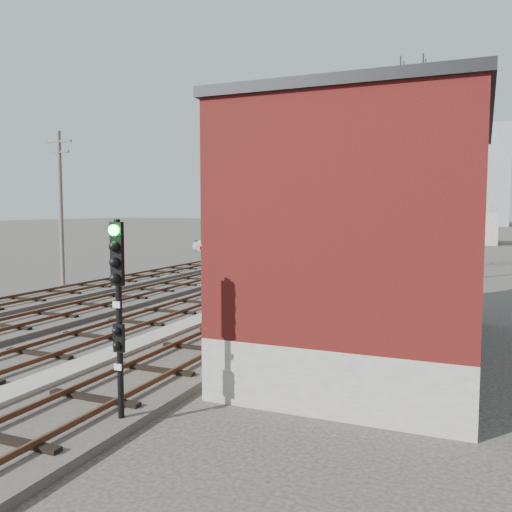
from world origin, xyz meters
The scene contains 23 objects.
ground centered at (0.00, 60.00, 0.00)m, with size 320.00×320.00×0.00m, color #282621.
track_right centered at (2.50, 39.00, 0.11)m, with size 3.20×90.00×0.39m.
track_mid_right centered at (-1.50, 39.00, 0.11)m, with size 3.20×90.00×0.39m.
track_mid_left centered at (-5.50, 39.00, 0.11)m, with size 3.20×90.00×0.39m.
track_left centered at (-9.50, 39.00, 0.11)m, with size 3.20×90.00×0.39m.
platform_curb centered at (0.50, 14.00, 0.13)m, with size 0.90×28.00×0.26m, color gray.
brick_building centered at (7.50, 12.00, 3.63)m, with size 6.54×12.20×7.22m.
lattice_tower centered at (5.50, 35.00, 7.50)m, with size 1.60×1.60×15.00m.
utility_pole_left_a centered at (-12.50, 20.00, 4.80)m, with size 1.80×0.24×9.00m.
utility_pole_left_b centered at (-12.50, 45.00, 4.80)m, with size 1.80×0.24×9.00m.
utility_pole_left_c centered at (-12.50, 70.00, 4.80)m, with size 1.80×0.24×9.00m.
utility_pole_right_a centered at (6.50, 28.00, 4.80)m, with size 1.80×0.24×9.00m.
utility_pole_right_b centered at (6.50, 58.00, 4.80)m, with size 1.80×0.24×9.00m.
apartment_left centered at (-18.00, 135.00, 15.00)m, with size 22.00×14.00×30.00m, color gray.
apartment_right centered at (8.00, 150.00, 13.00)m, with size 16.00×12.00×26.00m, color gray.
shed_left centered at (-16.00, 60.00, 1.60)m, with size 8.00×5.00×3.20m, color gray.
shed_right centered at (9.00, 70.00, 2.00)m, with size 6.00×6.00×4.00m, color gray.
signal_mast centered at (3.70, 3.97, 2.56)m, with size 0.40×0.42×4.29m.
switch_stand centered at (-1.00, 25.39, 0.57)m, with size 0.37×0.37×1.22m.
site_trailer centered at (-6.99, 53.76, 1.42)m, with size 7.16×4.31×2.82m.
car_red centered at (-15.18, 45.47, 0.63)m, with size 1.49×3.70×1.26m, color maroon.
car_silver centered at (-15.99, 45.80, 0.65)m, with size 1.38×3.95×1.30m, color #B2B6BA.
car_grey centered at (-16.24, 46.41, 0.58)m, with size 1.64×4.03×1.17m, color slate.
Camera 1 is at (10.49, -4.91, 4.50)m, focal length 38.00 mm.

